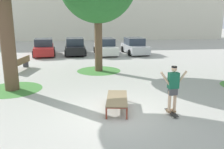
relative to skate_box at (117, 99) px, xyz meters
The scene contains 12 objects.
ground_plane 0.69m from the skate_box, 94.53° to the right, with size 120.00×120.00×0.00m, color #B7B5AD.
building_facade 29.91m from the skate_box, 89.68° to the left, with size 41.63×4.00×10.81m, color silver.
skate_box is the anchor object (origin of this frame).
skateboard 2.05m from the skate_box, 22.59° to the right, with size 0.25×0.81×0.09m.
skater 2.12m from the skate_box, 22.55° to the right, with size 1.00×0.30×1.69m.
grass_patch_near_left 5.63m from the skate_box, 145.96° to the left, with size 2.80×2.80×0.01m, color #47893D.
grass_patch_mid_back 6.79m from the skate_box, 91.67° to the left, with size 2.84×2.84×0.01m, color #47893D.
car_red 14.72m from the skate_box, 108.60° to the left, with size 2.29×4.37×1.50m.
car_black 14.35m from the skate_box, 97.54° to the left, with size 2.05×4.27×1.50m.
car_white 13.67m from the skate_box, 86.11° to the left, with size 2.09×4.29×1.50m.
car_silver 14.28m from the skate_box, 74.83° to the left, with size 2.16×4.32×1.50m.
park_bench 9.30m from the skate_box, 124.90° to the left, with size 0.89×2.44×0.83m.
Camera 1 is at (-1.23, -7.88, 3.42)m, focal length 38.21 mm.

